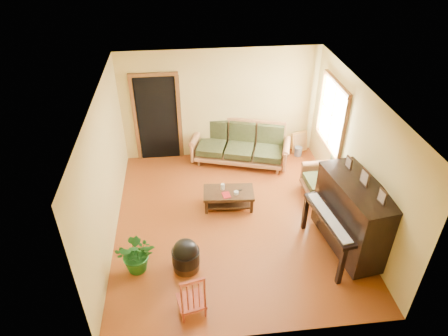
{
  "coord_description": "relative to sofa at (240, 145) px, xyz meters",
  "views": [
    {
      "loc": [
        -0.85,
        -5.84,
        5.2
      ],
      "look_at": [
        -0.17,
        0.2,
        1.1
      ],
      "focal_mm": 32.0,
      "sensor_mm": 36.0,
      "label": 1
    }
  ],
  "objects": [
    {
      "name": "footstool",
      "position": [
        -1.37,
        -3.16,
        -0.25
      ],
      "size": [
        0.58,
        0.58,
        0.45
      ],
      "primitive_type": "cylinder",
      "rotation": [
        0.0,
        0.0,
        0.29
      ],
      "color": "black",
      "rests_on": "floor"
    },
    {
      "name": "book",
      "position": [
        -0.6,
        -1.73,
        -0.1
      ],
      "size": [
        0.17,
        0.22,
        0.02
      ],
      "primitive_type": "imported",
      "rotation": [
        0.0,
        0.0,
        0.14
      ],
      "color": "maroon",
      "rests_on": "coffee_table"
    },
    {
      "name": "window",
      "position": [
        1.8,
        -0.74,
        1.02
      ],
      "size": [
        0.12,
        1.36,
        1.46
      ],
      "primitive_type": "cube",
      "color": "white",
      "rests_on": "right_wall"
    },
    {
      "name": "candle",
      "position": [
        -0.57,
        -1.51,
        -0.05
      ],
      "size": [
        0.09,
        0.09,
        0.13
      ],
      "primitive_type": "cylinder",
      "rotation": [
        0.0,
        0.0,
        -0.31
      ],
      "color": "silver",
      "rests_on": "coffee_table"
    },
    {
      "name": "glass_jar",
      "position": [
        -0.32,
        -1.7,
        -0.08
      ],
      "size": [
        0.11,
        0.11,
        0.06
      ],
      "primitive_type": "cylinder",
      "rotation": [
        0.0,
        0.0,
        0.16
      ],
      "color": "silver",
      "rests_on": "coffee_table"
    },
    {
      "name": "sofa",
      "position": [
        0.0,
        0.0,
        0.0
      ],
      "size": [
        2.39,
        1.55,
        0.95
      ],
      "primitive_type": "cube",
      "rotation": [
        0.0,
        0.0,
        -0.3
      ],
      "color": "#A0653A",
      "rests_on": "floor"
    },
    {
      "name": "coffee_table",
      "position": [
        -0.46,
        -1.6,
        -0.29
      ],
      "size": [
        1.04,
        0.62,
        0.36
      ],
      "primitive_type": "cube",
      "rotation": [
        0.0,
        0.0,
        -0.08
      ],
      "color": "black",
      "rests_on": "floor"
    },
    {
      "name": "ceramic_crock",
      "position": [
        1.45,
        0.13,
        -0.36
      ],
      "size": [
        0.19,
        0.19,
        0.23
      ],
      "primitive_type": "cylinder",
      "rotation": [
        0.0,
        0.0,
        -0.02
      ],
      "color": "#2E4A8A",
      "rests_on": "floor"
    },
    {
      "name": "floor",
      "position": [
        -0.41,
        -2.04,
        -0.48
      ],
      "size": [
        5.0,
        5.0,
        0.0
      ],
      "primitive_type": "plane",
      "color": "#65290D",
      "rests_on": "ground"
    },
    {
      "name": "potted_plant",
      "position": [
        -2.16,
        -3.09,
        -0.11
      ],
      "size": [
        0.69,
        0.61,
        0.72
      ],
      "primitive_type": "imported",
      "rotation": [
        0.0,
        0.0,
        -0.08
      ],
      "color": "#185117",
      "rests_on": "floor"
    },
    {
      "name": "remote",
      "position": [
        -0.26,
        -1.6,
        -0.1
      ],
      "size": [
        0.14,
        0.08,
        0.01
      ],
      "primitive_type": "cube",
      "rotation": [
        0.0,
        0.0,
        0.34
      ],
      "color": "black",
      "rests_on": "coffee_table"
    },
    {
      "name": "piano",
      "position": [
        1.49,
        -3.01,
        0.22
      ],
      "size": [
        1.16,
        1.71,
        1.4
      ],
      "primitive_type": "cube",
      "rotation": [
        0.0,
        0.0,
        0.15
      ],
      "color": "black",
      "rests_on": "floor"
    },
    {
      "name": "doorway",
      "position": [
        -1.86,
        0.44,
        0.55
      ],
      "size": [
        1.08,
        0.16,
        2.05
      ],
      "primitive_type": "cube",
      "color": "black",
      "rests_on": "floor"
    },
    {
      "name": "leaning_frame",
      "position": [
        1.52,
        0.31,
        -0.2
      ],
      "size": [
        0.43,
        0.22,
        0.56
      ],
      "primitive_type": "cube",
      "rotation": [
        0.0,
        0.0,
        0.31
      ],
      "color": "gold",
      "rests_on": "floor"
    },
    {
      "name": "red_chair",
      "position": [
        -1.32,
        -4.02,
        -0.05
      ],
      "size": [
        0.48,
        0.5,
        0.84
      ],
      "primitive_type": "cube",
      "rotation": [
        0.0,
        0.0,
        0.21
      ],
      "color": "maroon",
      "rests_on": "floor"
    },
    {
      "name": "armchair",
      "position": [
        1.53,
        -1.46,
        -0.03
      ],
      "size": [
        0.88,
        0.92,
        0.88
      ],
      "primitive_type": "cube",
      "rotation": [
        0.0,
        0.0,
        0.05
      ],
      "color": "#A0653A",
      "rests_on": "floor"
    }
  ]
}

